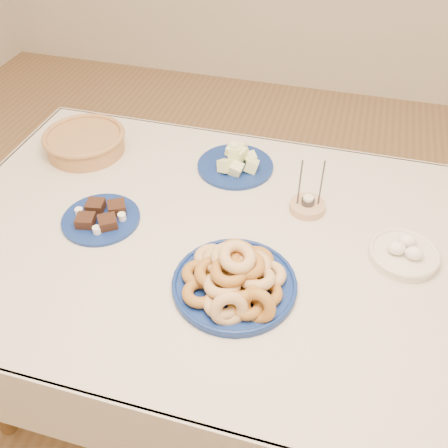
{
  "coord_description": "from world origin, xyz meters",
  "views": [
    {
      "loc": [
        0.27,
        -1.0,
        1.74
      ],
      "look_at": [
        0.0,
        -0.05,
        0.85
      ],
      "focal_mm": 40.0,
      "sensor_mm": 36.0,
      "label": 1
    }
  ],
  "objects_px": {
    "donut_platter": "(235,279)",
    "candle_holder": "(307,206)",
    "dining_table": "(228,264)",
    "melon_plate": "(236,162)",
    "egg_bowl": "(404,253)",
    "brownie_plate": "(101,217)",
    "wicker_basket": "(85,142)"
  },
  "relations": [
    {
      "from": "candle_holder",
      "to": "egg_bowl",
      "type": "relative_size",
      "value": 0.89
    },
    {
      "from": "dining_table",
      "to": "candle_holder",
      "type": "relative_size",
      "value": 9.4
    },
    {
      "from": "dining_table",
      "to": "melon_plate",
      "type": "relative_size",
      "value": 5.53
    },
    {
      "from": "brownie_plate",
      "to": "wicker_basket",
      "type": "distance_m",
      "value": 0.39
    },
    {
      "from": "brownie_plate",
      "to": "dining_table",
      "type": "bearing_deg",
      "value": 4.09
    },
    {
      "from": "wicker_basket",
      "to": "donut_platter",
      "type": "bearing_deg",
      "value": -35.36
    },
    {
      "from": "dining_table",
      "to": "candle_holder",
      "type": "height_order",
      "value": "candle_holder"
    },
    {
      "from": "brownie_plate",
      "to": "candle_holder",
      "type": "bearing_deg",
      "value": 20.31
    },
    {
      "from": "dining_table",
      "to": "egg_bowl",
      "type": "distance_m",
      "value": 0.5
    },
    {
      "from": "melon_plate",
      "to": "candle_holder",
      "type": "height_order",
      "value": "candle_holder"
    },
    {
      "from": "dining_table",
      "to": "melon_plate",
      "type": "distance_m",
      "value": 0.37
    },
    {
      "from": "donut_platter",
      "to": "candle_holder",
      "type": "distance_m",
      "value": 0.39
    },
    {
      "from": "dining_table",
      "to": "wicker_basket",
      "type": "relative_size",
      "value": 5.49
    },
    {
      "from": "dining_table",
      "to": "melon_plate",
      "type": "bearing_deg",
      "value": 101.03
    },
    {
      "from": "dining_table",
      "to": "donut_platter",
      "type": "bearing_deg",
      "value": -69.91
    },
    {
      "from": "candle_holder",
      "to": "dining_table",
      "type": "bearing_deg",
      "value": -136.27
    },
    {
      "from": "brownie_plate",
      "to": "wicker_basket",
      "type": "height_order",
      "value": "wicker_basket"
    },
    {
      "from": "egg_bowl",
      "to": "donut_platter",
      "type": "bearing_deg",
      "value": -151.1
    },
    {
      "from": "dining_table",
      "to": "brownie_plate",
      "type": "distance_m",
      "value": 0.4
    },
    {
      "from": "wicker_basket",
      "to": "egg_bowl",
      "type": "bearing_deg",
      "value": -12.63
    },
    {
      "from": "egg_bowl",
      "to": "melon_plate",
      "type": "bearing_deg",
      "value": 152.24
    },
    {
      "from": "donut_platter",
      "to": "egg_bowl",
      "type": "height_order",
      "value": "donut_platter"
    },
    {
      "from": "dining_table",
      "to": "wicker_basket",
      "type": "xyz_separation_m",
      "value": [
        -0.6,
        0.3,
        0.15
      ]
    },
    {
      "from": "melon_plate",
      "to": "donut_platter",
      "type": "bearing_deg",
      "value": -75.8
    },
    {
      "from": "donut_platter",
      "to": "wicker_basket",
      "type": "bearing_deg",
      "value": 144.64
    },
    {
      "from": "dining_table",
      "to": "candle_holder",
      "type": "distance_m",
      "value": 0.3
    },
    {
      "from": "melon_plate",
      "to": "egg_bowl",
      "type": "distance_m",
      "value": 0.62
    },
    {
      "from": "melon_plate",
      "to": "egg_bowl",
      "type": "bearing_deg",
      "value": -27.76
    },
    {
      "from": "melon_plate",
      "to": "brownie_plate",
      "type": "relative_size",
      "value": 1.06
    },
    {
      "from": "dining_table",
      "to": "brownie_plate",
      "type": "relative_size",
      "value": 5.85
    },
    {
      "from": "brownie_plate",
      "to": "candle_holder",
      "type": "relative_size",
      "value": 1.61
    },
    {
      "from": "donut_platter",
      "to": "brownie_plate",
      "type": "height_order",
      "value": "donut_platter"
    }
  ]
}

